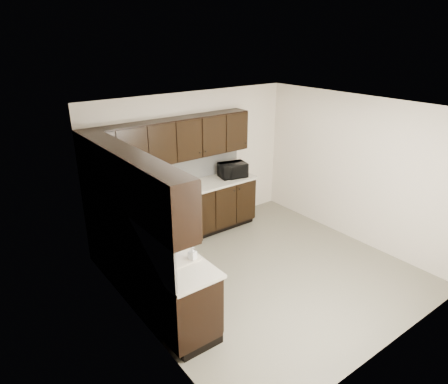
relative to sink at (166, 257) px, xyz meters
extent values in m
plane|color=gray|center=(1.68, 0.01, -0.88)|extent=(4.00, 4.00, 0.00)
plane|color=white|center=(1.68, 0.01, 1.62)|extent=(4.00, 4.00, 0.00)
cube|color=beige|center=(1.68, 2.01, 0.37)|extent=(4.00, 0.02, 2.50)
cube|color=beige|center=(-0.32, 0.01, 0.37)|extent=(0.02, 4.00, 2.50)
cube|color=beige|center=(3.68, 0.01, 0.37)|extent=(0.02, 4.00, 2.50)
cube|color=beige|center=(1.68, -1.99, 0.37)|extent=(4.00, 0.02, 2.50)
cube|color=black|center=(1.18, 1.71, -0.43)|extent=(3.00, 0.60, 0.90)
cube|color=black|center=(-0.02, 0.31, -0.43)|extent=(0.60, 2.20, 0.90)
cube|color=black|center=(1.18, 1.74, -0.83)|extent=(3.00, 0.54, 0.10)
cube|color=black|center=(0.01, 0.31, -0.83)|extent=(0.54, 2.20, 0.10)
cube|color=beige|center=(1.18, 1.71, 0.04)|extent=(3.03, 0.63, 0.04)
cube|color=beige|center=(-0.02, 0.31, 0.04)|extent=(0.63, 2.23, 0.04)
cube|color=#B8B8B4|center=(1.18, 2.00, 0.30)|extent=(3.00, 0.02, 0.48)
cube|color=#B8B8B4|center=(-0.31, 0.61, 0.30)|extent=(0.02, 2.80, 0.48)
cube|color=black|center=(1.18, 1.85, 0.89)|extent=(3.00, 0.33, 0.70)
cube|color=black|center=(-0.15, 0.45, 0.89)|extent=(0.33, 2.47, 0.70)
cube|color=beige|center=(0.98, 1.42, -0.38)|extent=(0.58, 0.02, 0.78)
cube|color=beige|center=(0.98, 1.42, -0.04)|extent=(0.58, 0.03, 0.08)
cylinder|color=black|center=(0.98, 1.40, -0.04)|extent=(0.04, 0.02, 0.04)
cube|color=beige|center=(0.00, 0.01, 0.06)|extent=(0.54, 0.82, 0.03)
cube|color=beige|center=(0.00, -0.19, -0.02)|extent=(0.42, 0.34, 0.16)
cube|color=beige|center=(0.00, 0.21, -0.02)|extent=(0.42, 0.34, 0.16)
cylinder|color=silver|center=(-0.22, 0.01, 0.19)|extent=(0.03, 0.03, 0.26)
cylinder|color=silver|center=(-0.17, 0.01, 0.31)|extent=(0.14, 0.02, 0.02)
cylinder|color=#B2B2B7|center=(0.00, -0.19, 0.01)|extent=(0.20, 0.20, 0.10)
imported|color=black|center=(2.33, 1.66, 0.19)|extent=(0.54, 0.43, 0.27)
imported|color=gray|center=(0.18, -0.33, 0.15)|extent=(0.10, 0.10, 0.17)
imported|color=gray|center=(-0.09, -0.17, 0.17)|extent=(0.11, 0.11, 0.21)
cube|color=silver|center=(0.28, 1.69, 0.18)|extent=(0.40, 0.31, 0.23)
cube|color=white|center=(-0.04, 0.40, 0.14)|extent=(0.44, 0.35, 0.16)
cylinder|color=#112A9C|center=(0.03, -0.04, 0.19)|extent=(0.21, 0.21, 0.26)
cylinder|color=#0C846F|center=(0.20, 1.01, 0.17)|extent=(0.12, 0.12, 0.23)
cylinder|color=white|center=(0.13, 1.15, 0.21)|extent=(0.18, 0.18, 0.29)
camera|label=1|loc=(-1.95, -3.77, 2.54)|focal=32.00mm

